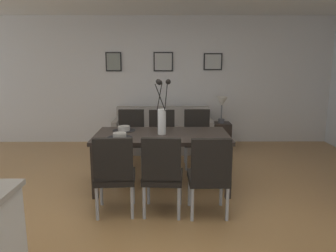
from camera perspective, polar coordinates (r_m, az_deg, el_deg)
name	(u,v)px	position (r m, az deg, el deg)	size (l,w,h in m)	color
ground_plane	(151,209)	(3.94, -3.10, -14.35)	(9.00, 9.00, 0.00)	#A87A47
back_wall_panel	(157,81)	(6.81, -1.90, 7.99)	(9.00, 0.10, 2.60)	silver
dining_table	(162,139)	(4.39, -1.08, -2.38)	(1.80, 0.95, 0.74)	black
dining_chair_near_left	(115,172)	(3.65, -9.41, -7.96)	(0.47, 0.47, 0.92)	black
dining_chair_near_right	(131,135)	(5.33, -6.53, -1.64)	(0.45, 0.45, 0.92)	black
dining_chair_far_left	(162,172)	(3.60, -1.03, -8.06)	(0.47, 0.47, 0.92)	black
dining_chair_far_right	(162,136)	(5.27, -1.08, -1.72)	(0.45, 0.45, 0.92)	black
dining_chair_mid_left	(209,173)	(3.60, 7.26, -8.16)	(0.45, 0.45, 0.92)	black
dining_chair_mid_right	(197,135)	(5.33, 5.17, -1.61)	(0.44, 0.44, 0.92)	black
centerpiece_vase	(162,113)	(4.31, -1.09, 2.25)	(0.21, 0.23, 0.73)	white
placemat_near_left	(120,138)	(4.20, -8.52, -2.03)	(0.32, 0.32, 0.01)	black
bowl_near_left	(120,135)	(4.19, -8.53, -1.53)	(0.17, 0.17, 0.07)	#B2ADA3
placemat_near_right	(124,130)	(4.61, -7.77, -0.79)	(0.32, 0.32, 0.01)	black
bowl_near_right	(124,128)	(4.61, -7.79, -0.33)	(0.17, 0.17, 0.07)	#B2ADA3
sofa	(163,135)	(6.33, -0.90, -1.63)	(1.86, 0.84, 0.80)	gray
side_table	(221,136)	(6.43, 9.29, -1.74)	(0.36, 0.36, 0.52)	black
table_lamp	(222,104)	(6.32, 9.48, 3.86)	(0.22, 0.22, 0.51)	#4C4C51
framed_picture_left	(114,62)	(6.81, -9.57, 11.12)	(0.32, 0.03, 0.39)	black
framed_picture_center	(163,62)	(6.72, -0.83, 11.27)	(0.40, 0.03, 0.39)	black
framed_picture_right	(213,62)	(6.79, 7.93, 11.17)	(0.38, 0.03, 0.34)	black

